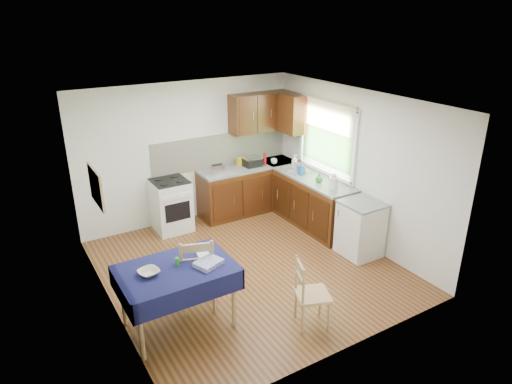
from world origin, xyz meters
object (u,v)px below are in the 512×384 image
dining_table (176,276)px  kettle (334,182)px  dish_rack (299,171)px  toaster (217,169)px  chair_far (197,271)px  chair_near (309,292)px  sandwich_press (252,161)px

dining_table → kettle: bearing=24.2°
dish_rack → kettle: (0.01, -0.91, 0.09)m
toaster → dish_rack: toaster is taller
chair_far → toaster: bearing=-103.9°
chair_far → chair_near: (1.02, -1.00, -0.08)m
dining_table → chair_far: (0.34, 0.19, -0.15)m
toaster → kettle: (1.29, -1.62, 0.03)m
dish_rack → sandwich_press: bearing=118.6°
kettle → toaster: bearing=128.6°
toaster → sandwich_press: 0.74m
dining_table → chair_far: 0.42m
chair_far → dining_table: bearing=47.5°
dining_table → toaster: toaster is taller
chair_far → chair_near: bearing=154.0°
toaster → dish_rack: 1.47m
dish_rack → kettle: size_ratio=1.44×
chair_far → dish_rack: size_ratio=2.82×
kettle → chair_near: bearing=-136.3°
sandwich_press → kettle: size_ratio=1.21×
chair_far → kettle: kettle is taller
chair_far → dish_rack: (2.72, 1.56, 0.37)m
dining_table → chair_far: size_ratio=1.28×
dining_table → sandwich_press: (2.51, 2.49, 0.28)m
chair_far → dish_rack: 3.16m
chair_far → toaster: (1.44, 2.27, 0.43)m
chair_far → sandwich_press: (2.17, 2.30, 0.44)m
sandwich_press → dish_rack: 0.92m
dining_table → chair_near: (1.36, -0.81, -0.23)m
toaster → kettle: bearing=-68.6°
kettle → dish_rack: bearing=90.8°
dish_rack → kettle: bearing=-97.3°
toaster → kettle: 2.08m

